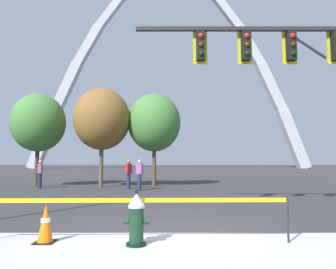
% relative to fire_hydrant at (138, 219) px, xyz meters
% --- Properties ---
extents(ground_plane, '(240.00, 240.00, 0.00)m').
position_rel_fire_hydrant_xyz_m(ground_plane, '(0.74, 0.72, -0.47)').
color(ground_plane, '#333335').
extents(fire_hydrant, '(0.46, 0.48, 0.99)m').
position_rel_fire_hydrant_xyz_m(fire_hydrant, '(0.00, 0.00, 0.00)').
color(fire_hydrant, black).
rests_on(fire_hydrant, ground).
extents(caution_tape_barrier, '(5.88, 0.17, 0.87)m').
position_rel_fire_hydrant_xyz_m(caution_tape_barrier, '(-0.12, 0.12, 0.14)').
color(caution_tape_barrier, '#232326').
rests_on(caution_tape_barrier, ground).
extents(traffic_cone_by_hydrant, '(0.36, 0.36, 0.73)m').
position_rel_fire_hydrant_xyz_m(traffic_cone_by_hydrant, '(-1.71, 0.18, -0.11)').
color(traffic_cone_by_hydrant, black).
rests_on(traffic_cone_by_hydrant, ground).
extents(traffic_signal_gantry, '(7.82, 0.44, 6.00)m').
position_rel_fire_hydrant_xyz_m(traffic_signal_gantry, '(4.79, 3.56, 3.94)').
color(traffic_signal_gantry, '#232326').
rests_on(traffic_signal_gantry, ground).
extents(monument_arch, '(61.41, 2.30, 45.64)m').
position_rel_fire_hydrant_xyz_m(monument_arch, '(0.74, 61.60, 19.90)').
color(monument_arch, '#B2B5BC').
rests_on(monument_arch, ground).
extents(tree_far_left, '(3.23, 3.23, 5.65)m').
position_rel_fire_hydrant_xyz_m(tree_far_left, '(-7.36, 12.99, 3.40)').
color(tree_far_left, '#473323').
rests_on(tree_far_left, ground).
extents(tree_left_mid, '(3.36, 3.36, 5.88)m').
position_rel_fire_hydrant_xyz_m(tree_left_mid, '(-3.39, 12.58, 3.56)').
color(tree_left_mid, brown).
rests_on(tree_left_mid, ground).
extents(tree_center_left, '(3.25, 3.25, 5.68)m').
position_rel_fire_hydrant_xyz_m(tree_center_left, '(-0.28, 13.17, 3.42)').
color(tree_center_left, brown).
rests_on(tree_center_left, ground).
extents(pedestrian_walking_left, '(0.39, 0.31, 1.59)m').
position_rel_fire_hydrant_xyz_m(pedestrian_walking_left, '(-0.93, 10.59, 0.35)').
color(pedestrian_walking_left, '#232847').
rests_on(pedestrian_walking_left, ground).
extents(pedestrian_standing_center, '(0.37, 0.39, 1.59)m').
position_rel_fire_hydrant_xyz_m(pedestrian_standing_center, '(-1.62, 11.45, 0.35)').
color(pedestrian_standing_center, '#232847').
rests_on(pedestrian_standing_center, ground).
extents(pedestrian_walking_right, '(0.24, 0.36, 1.59)m').
position_rel_fire_hydrant_xyz_m(pedestrian_walking_right, '(-6.60, 11.65, 0.35)').
color(pedestrian_walking_right, '#232847').
rests_on(pedestrian_walking_right, ground).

